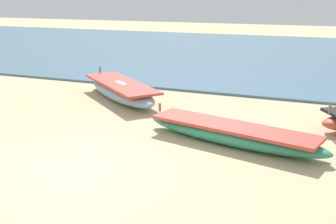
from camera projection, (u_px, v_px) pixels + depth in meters
name	position (u px, v px, depth m)	size (l,w,h in m)	color
ground	(75.00, 170.00, 7.69)	(80.00, 80.00, 0.00)	#CCB789
sea_water	(252.00, 53.00, 22.68)	(60.00, 20.00, 0.08)	slate
fishing_boat_0	(121.00, 90.00, 12.82)	(3.89, 3.47, 0.73)	#8CA5B7
fishing_boat_1	(232.00, 134.00, 9.00)	(4.34, 1.81, 0.62)	#338C66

